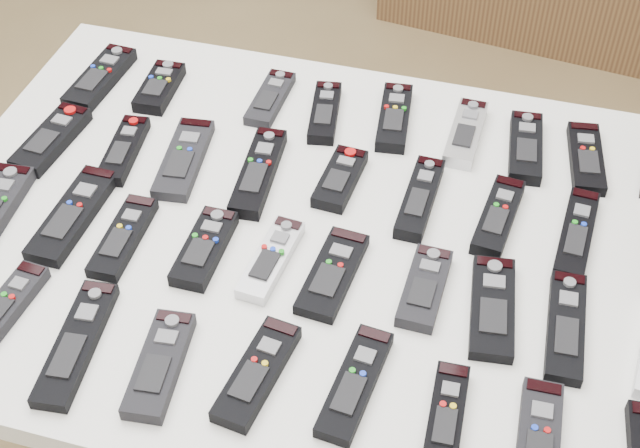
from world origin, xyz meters
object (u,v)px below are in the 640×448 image
(remote_4, at_px, (394,117))
(remote_25, at_px, (492,308))
(remote_9, at_px, (51,139))
(remote_35, at_px, (539,441))
(remote_10, at_px, (124,150))
(remote_23, at_px, (333,274))
(table, at_px, (320,259))
(remote_6, at_px, (526,147))
(remote_3, at_px, (325,113))
(remote_2, at_px, (270,98))
(remote_30, at_px, (76,343))
(remote_7, at_px, (586,158))
(remote_20, at_px, (123,237))
(remote_1, at_px, (159,87))
(remote_32, at_px, (257,373))
(remote_26, at_px, (566,326))
(remote_15, at_px, (498,217))
(remote_31, at_px, (160,365))
(remote_16, at_px, (577,234))
(remote_22, at_px, (271,259))
(remote_0, at_px, (100,78))
(remote_5, at_px, (466,133))
(remote_11, at_px, (184,159))
(remote_14, at_px, (420,198))
(remote_19, at_px, (73,215))
(remote_34, at_px, (446,417))
(remote_21, at_px, (204,248))
(remote_24, at_px, (424,288))
(remote_33, at_px, (355,383))
(remote_29, at_px, (7,306))

(remote_4, height_order, remote_25, remote_4)
(remote_9, distance_m, remote_35, 0.94)
(remote_10, relative_size, remote_23, 0.95)
(table, bearing_deg, remote_9, 170.78)
(remote_35, bearing_deg, remote_6, 96.16)
(remote_10, bearing_deg, remote_6, 9.30)
(remote_3, distance_m, remote_6, 0.35)
(remote_2, distance_m, remote_30, 0.60)
(remote_6, distance_m, remote_7, 0.10)
(remote_20, bearing_deg, remote_2, 73.24)
(remote_1, distance_m, remote_32, 0.67)
(remote_9, relative_size, remote_26, 0.90)
(remote_15, distance_m, remote_30, 0.66)
(remote_20, xyz_separation_m, remote_32, (0.28, -0.18, 0.00))
(remote_31, bearing_deg, remote_16, 31.58)
(remote_16, bearing_deg, remote_6, 122.16)
(remote_15, xyz_separation_m, remote_22, (-0.31, -0.18, -0.00))
(remote_23, bearing_deg, remote_6, 60.89)
(remote_2, bearing_deg, remote_9, -145.63)
(remote_0, xyz_separation_m, remote_25, (0.77, -0.35, -0.00))
(remote_5, height_order, remote_25, remote_5)
(remote_6, xyz_separation_m, remote_11, (-0.55, -0.18, -0.00))
(remote_14, relative_size, remote_19, 0.87)
(remote_4, bearing_deg, remote_10, -160.60)
(remote_26, bearing_deg, remote_4, 127.89)
(remote_5, distance_m, remote_22, 0.44)
(remote_31, bearing_deg, remote_34, -2.56)
(remote_2, height_order, remote_9, remote_9)
(remote_20, distance_m, remote_21, 0.13)
(remote_3, distance_m, remote_34, 0.64)
(remote_0, xyz_separation_m, remote_30, (0.24, -0.57, -0.00))
(remote_9, height_order, remote_19, remote_9)
(remote_2, relative_size, remote_21, 0.99)
(remote_24, bearing_deg, remote_10, 164.53)
(table, xyz_separation_m, remote_15, (0.26, 0.10, 0.07))
(remote_9, relative_size, remote_32, 0.99)
(table, bearing_deg, remote_33, -65.19)
(remote_30, bearing_deg, remote_35, -4.40)
(remote_1, distance_m, remote_33, 0.73)
(remote_9, xyz_separation_m, remote_11, (0.24, 0.02, -0.00))
(remote_23, height_order, remote_35, remote_35)
(remote_23, xyz_separation_m, remote_32, (-0.05, -0.20, 0.00))
(remote_4, xyz_separation_m, remote_32, (-0.06, -0.58, 0.00))
(remote_31, bearing_deg, remote_20, 119.41)
(remote_16, distance_m, remote_26, 0.19)
(remote_30, bearing_deg, remote_5, 47.32)
(remote_3, xyz_separation_m, remote_29, (-0.31, -0.55, 0.00))
(remote_24, bearing_deg, remote_11, 160.01)
(remote_25, bearing_deg, remote_11, 154.83)
(remote_3, bearing_deg, remote_20, -129.06)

